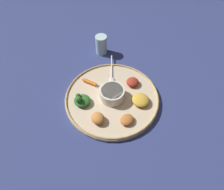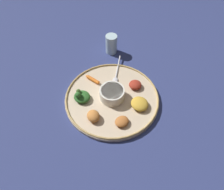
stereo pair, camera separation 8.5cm
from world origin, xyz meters
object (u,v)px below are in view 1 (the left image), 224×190
Objects in this scene: carrot_near_spoon at (89,82)px; center_bowl at (112,93)px; spoon at (112,73)px; greens_pile at (82,100)px; drinking_glass at (101,46)px.

center_bowl is at bearing -143.54° from carrot_near_spoon.
spoon is 1.91× the size of greens_pile.
greens_pile is 0.11m from carrot_near_spoon.
center_bowl reaches higher than spoon.
greens_pile is 0.97× the size of drinking_glass.
drinking_glass is at bearing -28.52° from carrot_near_spoon.
greens_pile is at bearing 87.24° from center_bowl.
drinking_glass reaches higher than center_bowl.
carrot_near_spoon is (0.10, -0.05, -0.01)m from greens_pile.
center_bowl is 0.30m from drinking_glass.
spoon is 0.12m from carrot_near_spoon.
center_bowl is 0.13m from carrot_near_spoon.
carrot_near_spoon is 0.23m from drinking_glass.
drinking_glass is (0.20, -0.11, 0.02)m from carrot_near_spoon.
drinking_glass is (0.17, 0.01, 0.02)m from spoon.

